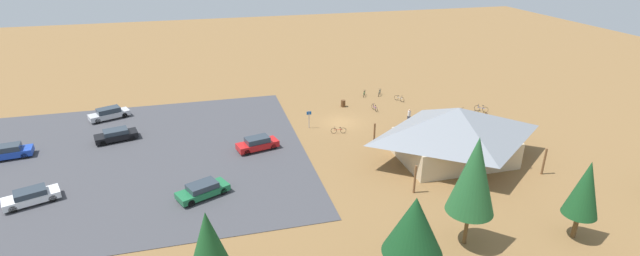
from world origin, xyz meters
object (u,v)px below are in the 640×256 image
Objects in this scene: bike_pavilion at (456,130)px; car_blue_near_entry at (7,152)px; bicycle_black_lone_west at (445,119)px; car_white_by_curb at (31,196)px; bicycle_white_edge_north at (476,120)px; car_black_second_row at (116,135)px; pine_midwest at (209,244)px; car_silver_mid_lot at (109,113)px; pine_far_east at (414,226)px; pine_mideast at (474,175)px; trash_bin at (343,103)px; bicycle_red_near_porch at (339,130)px; visitor_crossing_yard at (409,116)px; bicycle_silver_lone_east at (399,99)px; bicycle_blue_back_row at (481,109)px; bicycle_yellow_near_sign at (481,114)px; bicycle_orange_mid_cluster at (464,112)px; car_green_back_corner at (203,190)px; bicycle_teal_yard_left at (379,93)px; lot_sign at (309,117)px; car_red_end_stall at (257,144)px; bicycle_green_trailside at (364,94)px; bicycle_purple_yard_right at (375,108)px.

bike_pavilion is 45.40m from car_blue_near_entry.
car_white_by_curb reaches higher than bicycle_black_lone_west.
bicycle_white_edge_north is 0.27× the size of car_black_second_row.
car_silver_mid_lot is at bearing -71.90° from pine_midwest.
car_black_second_row is (21.79, -28.83, -3.77)m from pine_far_east.
pine_mideast reaches higher than car_blue_near_entry.
trash_bin is at bearing -99.98° from pine_far_east.
bicycle_red_near_porch is 0.99× the size of visitor_crossing_yard.
bicycle_silver_lone_east is (5.78, -9.74, 0.00)m from bicycle_white_edge_north.
bicycle_blue_back_row is 50.27m from car_white_by_curb.
bicycle_white_edge_north is at bearing 49.65° from bicycle_blue_back_row.
car_silver_mid_lot is at bearing -48.47° from pine_mideast.
bike_pavilion reaches higher than trash_bin.
bicycle_white_edge_north is 8.22m from visitor_crossing_yard.
bicycle_yellow_near_sign is 43.33m from car_black_second_row.
pine_midwest is 27.48m from bicycle_red_near_porch.
car_green_back_corner reaches higher than bicycle_orange_mid_cluster.
bicycle_silver_lone_east is at bearing -105.12° from pine_mideast.
bicycle_blue_back_row is at bearing 159.39° from trash_bin.
trash_bin is at bearing 25.81° from bicycle_teal_yard_left.
visitor_crossing_yard is at bearing 6.18° from bicycle_blue_back_row.
car_green_back_corner is (12.80, -14.34, -3.78)m from pine_far_east.
lot_sign is 25.20m from pine_mideast.
pine_far_east reaches higher than bike_pavilion.
bicycle_teal_yard_left is 34.67m from car_black_second_row.
bicycle_yellow_near_sign is at bearing 177.42° from visitor_crossing_yard.
bicycle_orange_mid_cluster is at bearing -172.46° from car_red_end_stall.
car_blue_near_entry reaches higher than car_black_second_row.
car_silver_mid_lot reaches higher than bicycle_blue_back_row.
bicycle_yellow_near_sign reaches higher than bicycle_black_lone_west.
bike_pavilion is 7.86× the size of bicycle_red_near_porch.
bicycle_green_trailside is (9.75, -12.89, -0.00)m from bicycle_white_edge_north.
trash_bin is at bearing -25.69° from bicycle_orange_mid_cluster.
car_black_second_row is at bearing -113.23° from car_white_by_curb.
bicycle_teal_yard_left is at bearing -42.26° from bicycle_blue_back_row.
trash_bin is at bearing -34.04° from bicycle_purple_yard_right.
visitor_crossing_yard reaches higher than car_blue_near_entry.
bicycle_blue_back_row is (-16.71, -23.67, -5.31)m from pine_mideast.
bicycle_purple_yard_right is 0.35× the size of car_green_back_corner.
pine_mideast is 1.86× the size of car_red_end_stall.
bicycle_red_near_porch is at bearing -123.50° from pine_midwest.
car_blue_near_entry is (51.60, -0.94, 0.37)m from bicycle_orange_mid_cluster.
lot_sign reaches higher than bicycle_teal_yard_left.
bicycle_teal_yard_left is at bearing -117.52° from bicycle_purple_yard_right.
bicycle_orange_mid_cluster is at bearing -155.30° from bicycle_black_lone_west.
pine_mideast is at bearing 54.78° from bicycle_blue_back_row.
bicycle_red_near_porch is (11.29, 8.42, -0.00)m from bicycle_silver_lone_east.
bicycle_red_near_porch is at bearing 36.72° from bicycle_silver_lone_east.
car_blue_near_entry is 1.01× the size of car_red_end_stall.
pine_mideast is at bearing 147.27° from car_blue_near_entry.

